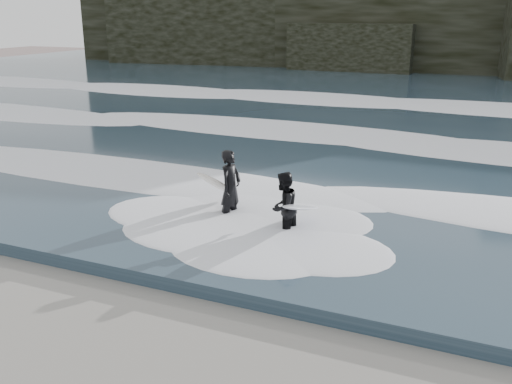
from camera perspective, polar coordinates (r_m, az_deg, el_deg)
sea at (r=34.69m, az=17.06°, el=8.90°), size 90.00×52.00×0.30m
headland at (r=51.27m, az=20.04°, el=16.72°), size 70.00×9.00×10.00m
foam_near at (r=15.36m, az=7.83°, el=0.02°), size 60.00×3.20×0.20m
foam_mid at (r=21.96m, az=12.89°, el=5.18°), size 60.00×4.00×0.24m
foam_far at (r=30.71m, az=16.18°, el=8.49°), size 60.00×4.80×0.30m
surfer_left at (r=13.81m, az=-2.74°, el=0.48°), size 0.96×1.66×1.86m
surfer_right at (r=12.76m, az=3.05°, el=-1.54°), size 1.18×2.24×1.63m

